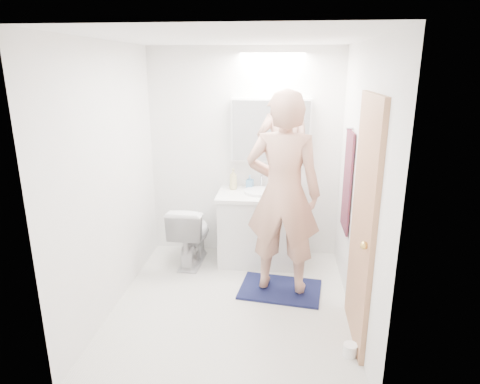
# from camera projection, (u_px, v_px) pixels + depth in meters

# --- Properties ---
(floor) EXTENTS (2.50, 2.50, 0.00)m
(floor) POSITION_uv_depth(u_px,v_px,m) (232.00, 304.00, 4.00)
(floor) COLOR silver
(floor) RESTS_ON ground
(ceiling) EXTENTS (2.50, 2.50, 0.00)m
(ceiling) POSITION_uv_depth(u_px,v_px,m) (230.00, 38.00, 3.30)
(ceiling) COLOR white
(ceiling) RESTS_ON floor
(wall_back) EXTENTS (2.50, 0.00, 2.50)m
(wall_back) POSITION_uv_depth(u_px,v_px,m) (245.00, 155.00, 4.84)
(wall_back) COLOR white
(wall_back) RESTS_ON floor
(wall_front) EXTENTS (2.50, 0.00, 2.50)m
(wall_front) POSITION_uv_depth(u_px,v_px,m) (206.00, 241.00, 2.46)
(wall_front) COLOR white
(wall_front) RESTS_ON floor
(wall_left) EXTENTS (0.00, 2.50, 2.50)m
(wall_left) POSITION_uv_depth(u_px,v_px,m) (110.00, 180.00, 3.76)
(wall_left) COLOR white
(wall_left) RESTS_ON floor
(wall_right) EXTENTS (0.00, 2.50, 2.50)m
(wall_right) POSITION_uv_depth(u_px,v_px,m) (360.00, 187.00, 3.55)
(wall_right) COLOR white
(wall_right) RESTS_ON floor
(vanity_cabinet) EXTENTS (0.90, 0.55, 0.78)m
(vanity_cabinet) POSITION_uv_depth(u_px,v_px,m) (260.00, 230.00, 4.79)
(vanity_cabinet) COLOR silver
(vanity_cabinet) RESTS_ON floor
(countertop) EXTENTS (0.95, 0.58, 0.04)m
(countertop) POSITION_uv_depth(u_px,v_px,m) (260.00, 195.00, 4.67)
(countertop) COLOR white
(countertop) RESTS_ON vanity_cabinet
(sink_basin) EXTENTS (0.36, 0.36, 0.03)m
(sink_basin) POSITION_uv_depth(u_px,v_px,m) (260.00, 192.00, 4.69)
(sink_basin) COLOR white
(sink_basin) RESTS_ON countertop
(faucet) EXTENTS (0.02, 0.02, 0.16)m
(faucet) POSITION_uv_depth(u_px,v_px,m) (261.00, 182.00, 4.85)
(faucet) COLOR silver
(faucet) RESTS_ON countertop
(medicine_cabinet) EXTENTS (0.88, 0.14, 0.70)m
(medicine_cabinet) POSITION_uv_depth(u_px,v_px,m) (271.00, 130.00, 4.65)
(medicine_cabinet) COLOR white
(medicine_cabinet) RESTS_ON wall_back
(mirror_panel) EXTENTS (0.84, 0.01, 0.66)m
(mirror_panel) POSITION_uv_depth(u_px,v_px,m) (271.00, 131.00, 4.58)
(mirror_panel) COLOR silver
(mirror_panel) RESTS_ON medicine_cabinet
(toilet) EXTENTS (0.42, 0.71, 0.71)m
(toilet) POSITION_uv_depth(u_px,v_px,m) (191.00, 234.00, 4.76)
(toilet) COLOR silver
(toilet) RESTS_ON floor
(bath_rug) EXTENTS (0.87, 0.65, 0.02)m
(bath_rug) POSITION_uv_depth(u_px,v_px,m) (280.00, 289.00, 4.25)
(bath_rug) COLOR #151A42
(bath_rug) RESTS_ON floor
(person) EXTENTS (0.77, 0.56, 1.95)m
(person) POSITION_uv_depth(u_px,v_px,m) (283.00, 194.00, 3.95)
(person) COLOR tan
(person) RESTS_ON bath_rug
(door) EXTENTS (0.04, 0.80, 2.00)m
(door) POSITION_uv_depth(u_px,v_px,m) (363.00, 224.00, 3.27)
(door) COLOR #A87854
(door) RESTS_ON wall_right
(door_knob) EXTENTS (0.06, 0.06, 0.06)m
(door_knob) POSITION_uv_depth(u_px,v_px,m) (364.00, 245.00, 3.00)
(door_knob) COLOR gold
(door_knob) RESTS_ON door
(towel) EXTENTS (0.02, 0.42, 1.00)m
(towel) POSITION_uv_depth(u_px,v_px,m) (347.00, 181.00, 4.10)
(towel) COLOR #14163F
(towel) RESTS_ON wall_right
(towel_hook) EXTENTS (0.07, 0.02, 0.02)m
(towel_hook) POSITION_uv_depth(u_px,v_px,m) (350.00, 128.00, 3.95)
(towel_hook) COLOR silver
(towel_hook) RESTS_ON wall_right
(soap_bottle_a) EXTENTS (0.12, 0.12, 0.24)m
(soap_bottle_a) POSITION_uv_depth(u_px,v_px,m) (233.00, 179.00, 4.80)
(soap_bottle_a) COLOR #C3BB7E
(soap_bottle_a) RESTS_ON countertop
(soap_bottle_b) EXTENTS (0.09, 0.09, 0.16)m
(soap_bottle_b) POSITION_uv_depth(u_px,v_px,m) (250.00, 182.00, 4.82)
(soap_bottle_b) COLOR #5085AD
(soap_bottle_b) RESTS_ON countertop
(toothbrush_cup) EXTENTS (0.12, 0.12, 0.08)m
(toothbrush_cup) POSITION_uv_depth(u_px,v_px,m) (284.00, 187.00, 4.78)
(toothbrush_cup) COLOR #3C4FB6
(toothbrush_cup) RESTS_ON countertop
(toilet_paper_roll) EXTENTS (0.11, 0.11, 0.10)m
(toilet_paper_roll) POSITION_uv_depth(u_px,v_px,m) (350.00, 350.00, 3.28)
(toilet_paper_roll) COLOR white
(toilet_paper_roll) RESTS_ON floor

